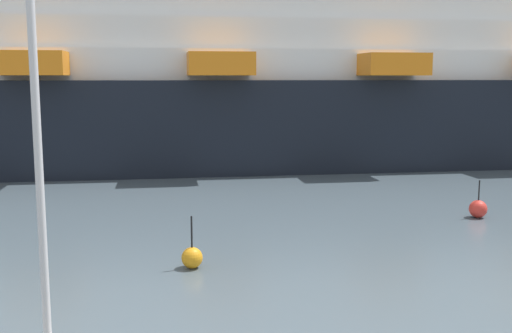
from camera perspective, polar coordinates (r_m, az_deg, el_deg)
The scene contains 3 objects.
channel_buoy_0 at distance 20.10m, azimuth -6.01°, elevation -8.47°, with size 0.70×0.70×1.73m.
channel_buoy_1 at distance 28.69m, azimuth 20.08°, elevation -3.75°, with size 0.79×0.79×1.68m.
cruise_ship at distance 45.39m, azimuth -18.49°, elevation 7.95°, with size 109.15×20.31×19.23m.
Camera 1 is at (-2.85, -8.06, 6.17)m, focal length 42.71 mm.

